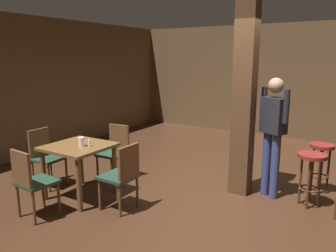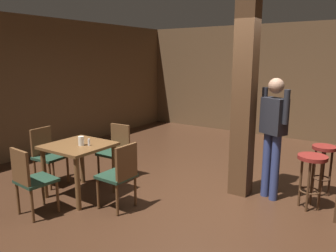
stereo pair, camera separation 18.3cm
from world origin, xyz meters
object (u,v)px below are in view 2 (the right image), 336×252
chair_west (47,153)px  bar_stool_mid (323,159)px  chair_south (30,178)px  napkin_cup (81,141)px  standing_person (273,130)px  bar_stool_near (312,168)px  chair_east (120,173)px  chair_north (116,149)px  salt_shaker (89,142)px  dining_table (79,154)px

chair_west → bar_stool_mid: bearing=27.9°
chair_south → napkin_cup: size_ratio=6.77×
napkin_cup → standing_person: standing_person is taller
chair_south → bar_stool_near: bearing=37.1°
chair_east → bar_stool_near: 2.52m
napkin_cup → bar_stool_near: size_ratio=0.18×
chair_east → bar_stool_mid: bearing=43.2°
chair_north → salt_shaker: chair_north is taller
dining_table → standing_person: bearing=31.8°
standing_person → bar_stool_mid: (0.60, 0.54, -0.45)m
dining_table → salt_shaker: 0.27m
bar_stool_mid → chair_east: bearing=-136.8°
dining_table → chair_west: 0.79m
salt_shaker → chair_north: bearing=105.3°
dining_table → chair_east: (0.80, -0.01, -0.12)m
chair_west → napkin_cup: 0.93m
salt_shaker → dining_table: bearing=-168.0°
chair_south → napkin_cup: bearing=82.5°
bar_stool_near → salt_shaker: bearing=-153.1°
dining_table → chair_west: size_ratio=0.95×
chair_east → bar_stool_mid: 2.92m
standing_person → bar_stool_mid: standing_person is taller
chair_south → salt_shaker: 0.90m
salt_shaker → bar_stool_near: salt_shaker is taller
napkin_cup → salt_shaker: bearing=33.1°
napkin_cup → bar_stool_mid: napkin_cup is taller
chair_north → salt_shaker: bearing=-74.7°
chair_north → napkin_cup: bearing=-81.8°
chair_east → chair_west: same height
chair_north → napkin_cup: size_ratio=6.77×
chair_east → bar_stool_mid: size_ratio=1.20×
chair_south → napkin_cup: 0.84m
bar_stool_mid → napkin_cup: bearing=-144.7°
chair_east → salt_shaker: (-0.62, 0.05, 0.31)m
chair_south → chair_north: (-0.02, 1.60, 0.00)m
chair_west → bar_stool_mid: (3.71, 1.96, 0.04)m
chair_north → bar_stool_near: 2.97m
salt_shaker → bar_stool_mid: salt_shaker is taller
chair_east → chair_west: 1.58m
chair_east → bar_stool_near: bearing=34.3°
chair_south → standing_person: standing_person is taller
chair_east → napkin_cup: size_ratio=6.77×
chair_north → chair_west: (-0.75, -0.79, 0.00)m
napkin_cup → bar_stool_near: bearing=27.1°
dining_table → salt_shaker: size_ratio=8.84×
chair_east → napkin_cup: (-0.71, -0.01, 0.33)m
chair_east → salt_shaker: chair_east is taller
bar_stool_near → bar_stool_mid: bearing=84.9°
standing_person → bar_stool_mid: bearing=42.1°
chair_west → chair_east: bearing=-1.4°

